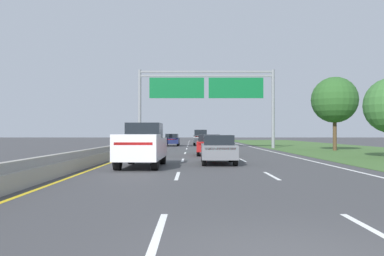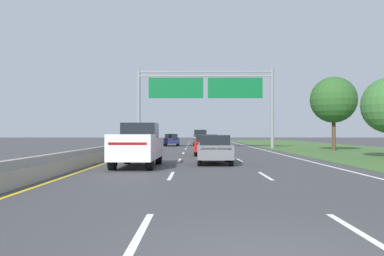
{
  "view_description": "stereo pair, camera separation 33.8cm",
  "coord_description": "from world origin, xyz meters",
  "px_view_note": "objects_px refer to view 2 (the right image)",
  "views": [
    {
      "loc": [
        -1.28,
        -5.37,
        1.68
      ],
      "look_at": [
        -1.13,
        28.91,
        2.11
      ],
      "focal_mm": 37.8,
      "sensor_mm": 36.0,
      "label": 1
    },
    {
      "loc": [
        -0.94,
        -5.37,
        1.68
      ],
      "look_at": [
        -1.13,
        28.91,
        2.11
      ],
      "focal_mm": 37.8,
      "sensor_mm": 36.0,
      "label": 2
    }
  ],
  "objects_px": {
    "pickup_truck_white": "(138,145)",
    "roadside_tree_mid": "(334,100)",
    "car_silver_centre_lane_suv": "(200,137)",
    "car_grey_centre_lane_sedan": "(214,149)",
    "overhead_sign_gantry": "(206,92)",
    "car_navy_left_lane_sedan": "(172,140)",
    "car_red_centre_lane_sedan": "(207,144)"
  },
  "relations": [
    {
      "from": "car_red_centre_lane_sedan",
      "to": "roadside_tree_mid",
      "type": "height_order",
      "value": "roadside_tree_mid"
    },
    {
      "from": "roadside_tree_mid",
      "to": "pickup_truck_white",
      "type": "bearing_deg",
      "value": -131.31
    },
    {
      "from": "overhead_sign_gantry",
      "to": "car_grey_centre_lane_sedan",
      "type": "bearing_deg",
      "value": -90.37
    },
    {
      "from": "overhead_sign_gantry",
      "to": "car_silver_centre_lane_suv",
      "type": "xyz_separation_m",
      "value": [
        -0.44,
        11.02,
        -5.11
      ]
    },
    {
      "from": "car_silver_centre_lane_suv",
      "to": "roadside_tree_mid",
      "type": "xyz_separation_m",
      "value": [
        12.44,
        -16.95,
        3.73
      ]
    },
    {
      "from": "pickup_truck_white",
      "to": "car_silver_centre_lane_suv",
      "type": "xyz_separation_m",
      "value": [
        3.62,
        35.22,
        0.02
      ]
    },
    {
      "from": "pickup_truck_white",
      "to": "roadside_tree_mid",
      "type": "relative_size",
      "value": 0.77
    },
    {
      "from": "pickup_truck_white",
      "to": "car_grey_centre_lane_sedan",
      "type": "bearing_deg",
      "value": -62.11
    },
    {
      "from": "pickup_truck_white",
      "to": "car_navy_left_lane_sedan",
      "type": "height_order",
      "value": "pickup_truck_white"
    },
    {
      "from": "car_navy_left_lane_sedan",
      "to": "pickup_truck_white",
      "type": "bearing_deg",
      "value": -179.09
    },
    {
      "from": "car_red_centre_lane_sedan",
      "to": "car_silver_centre_lane_suv",
      "type": "relative_size",
      "value": 0.94
    },
    {
      "from": "car_navy_left_lane_sedan",
      "to": "overhead_sign_gantry",
      "type": "bearing_deg",
      "value": -151.87
    },
    {
      "from": "overhead_sign_gantry",
      "to": "car_navy_left_lane_sedan",
      "type": "bearing_deg",
      "value": 117.44
    },
    {
      "from": "roadside_tree_mid",
      "to": "overhead_sign_gantry",
      "type": "bearing_deg",
      "value": 153.74
    },
    {
      "from": "car_grey_centre_lane_sedan",
      "to": "car_red_centre_lane_sedan",
      "type": "height_order",
      "value": "same"
    },
    {
      "from": "pickup_truck_white",
      "to": "car_navy_left_lane_sedan",
      "type": "bearing_deg",
      "value": 1.42
    },
    {
      "from": "overhead_sign_gantry",
      "to": "car_silver_centre_lane_suv",
      "type": "bearing_deg",
      "value": 92.27
    },
    {
      "from": "pickup_truck_white",
      "to": "car_red_centre_lane_sedan",
      "type": "height_order",
      "value": "pickup_truck_white"
    },
    {
      "from": "pickup_truck_white",
      "to": "car_silver_centre_lane_suv",
      "type": "relative_size",
      "value": 1.15
    },
    {
      "from": "overhead_sign_gantry",
      "to": "pickup_truck_white",
      "type": "distance_m",
      "value": 25.07
    },
    {
      "from": "overhead_sign_gantry",
      "to": "roadside_tree_mid",
      "type": "bearing_deg",
      "value": -26.26
    },
    {
      "from": "overhead_sign_gantry",
      "to": "car_red_centre_lane_sedan",
      "type": "relative_size",
      "value": 3.4
    },
    {
      "from": "car_silver_centre_lane_suv",
      "to": "roadside_tree_mid",
      "type": "height_order",
      "value": "roadside_tree_mid"
    },
    {
      "from": "pickup_truck_white",
      "to": "car_silver_centre_lane_suv",
      "type": "bearing_deg",
      "value": -4.65
    },
    {
      "from": "car_navy_left_lane_sedan",
      "to": "car_silver_centre_lane_suv",
      "type": "relative_size",
      "value": 0.94
    },
    {
      "from": "pickup_truck_white",
      "to": "roadside_tree_mid",
      "type": "bearing_deg",
      "value": -40.1
    },
    {
      "from": "car_silver_centre_lane_suv",
      "to": "roadside_tree_mid",
      "type": "relative_size",
      "value": 0.67
    },
    {
      "from": "car_red_centre_lane_sedan",
      "to": "car_silver_centre_lane_suv",
      "type": "distance_m",
      "value": 24.74
    },
    {
      "from": "pickup_truck_white",
      "to": "roadside_tree_mid",
      "type": "xyz_separation_m",
      "value": [
        16.06,
        18.27,
        3.75
      ]
    },
    {
      "from": "car_navy_left_lane_sedan",
      "to": "car_red_centre_lane_sedan",
      "type": "height_order",
      "value": "same"
    },
    {
      "from": "overhead_sign_gantry",
      "to": "pickup_truck_white",
      "type": "relative_size",
      "value": 2.77
    },
    {
      "from": "pickup_truck_white",
      "to": "car_silver_centre_lane_suv",
      "type": "distance_m",
      "value": 35.41
    }
  ]
}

